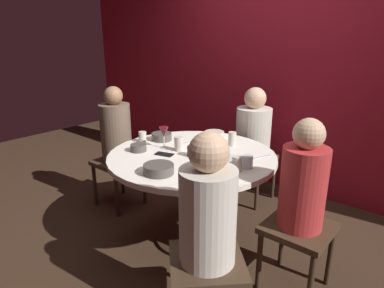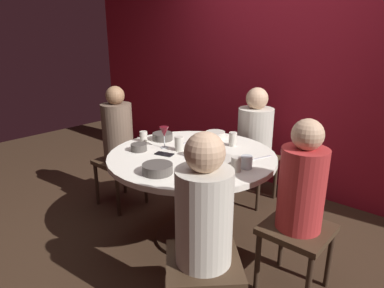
% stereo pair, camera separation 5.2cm
% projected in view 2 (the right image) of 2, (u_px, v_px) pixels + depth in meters
% --- Properties ---
extents(ground_plane, '(8.00, 8.00, 0.00)m').
position_uv_depth(ground_plane, '(192.00, 238.00, 2.82)').
color(ground_plane, '#382619').
extents(back_wall, '(6.00, 0.10, 2.60)m').
position_uv_depth(back_wall, '(286.00, 67.00, 3.47)').
color(back_wall, maroon).
rests_on(back_wall, ground).
extents(dining_table, '(1.29, 1.29, 0.75)m').
position_uv_depth(dining_table, '(192.00, 173.00, 2.63)').
color(dining_table, silver).
rests_on(dining_table, ground).
extents(seated_diner_left, '(0.40, 0.40, 1.18)m').
position_uv_depth(seated_diner_left, '(118.00, 135.00, 3.17)').
color(seated_diner_left, '#3F2D1E').
rests_on(seated_diner_left, ground).
extents(seated_diner_back, '(0.40, 0.40, 1.16)m').
position_uv_depth(seated_diner_back, '(255.00, 133.00, 3.26)').
color(seated_diner_back, '#3F2D1E').
rests_on(seated_diner_back, ground).
extents(seated_diner_right, '(0.40, 0.40, 1.17)m').
position_uv_depth(seated_diner_right, '(301.00, 191.00, 2.04)').
color(seated_diner_right, '#3F2D1E').
rests_on(seated_diner_right, ground).
extents(seated_diner_front_right, '(0.57, 0.57, 1.19)m').
position_uv_depth(seated_diner_front_right, '(204.00, 217.00, 1.72)').
color(seated_diner_front_right, '#3F2D1E').
rests_on(seated_diner_front_right, ground).
extents(candle_holder, '(0.08, 0.08, 0.10)m').
position_uv_depth(candle_holder, '(192.00, 151.00, 2.53)').
color(candle_holder, black).
rests_on(candle_holder, dining_table).
extents(wine_glass, '(0.08, 0.08, 0.18)m').
position_uv_depth(wine_glass, '(164.00, 133.00, 2.68)').
color(wine_glass, silver).
rests_on(wine_glass, dining_table).
extents(dinner_plate, '(0.22, 0.22, 0.01)m').
position_uv_depth(dinner_plate, '(221.00, 159.00, 2.46)').
color(dinner_plate, beige).
rests_on(dinner_plate, dining_table).
extents(cell_phone, '(0.15, 0.10, 0.01)m').
position_uv_depth(cell_phone, '(164.00, 154.00, 2.57)').
color(cell_phone, black).
rests_on(cell_phone, dining_table).
extents(bowl_serving_large, '(0.15, 0.15, 0.05)m').
position_uv_depth(bowl_serving_large, '(218.00, 176.00, 2.12)').
color(bowl_serving_large, '#B2ADA3').
rests_on(bowl_serving_large, dining_table).
extents(bowl_salad_center, '(0.20, 0.20, 0.06)m').
position_uv_depth(bowl_salad_center, '(157.00, 169.00, 2.21)').
color(bowl_salad_center, '#4C4742').
rests_on(bowl_salad_center, dining_table).
extents(bowl_small_white, '(0.17, 0.17, 0.06)m').
position_uv_depth(bowl_small_white, '(215.00, 135.00, 2.98)').
color(bowl_small_white, beige).
rests_on(bowl_small_white, dining_table).
extents(bowl_sauce_side, '(0.13, 0.13, 0.06)m').
position_uv_depth(bowl_sauce_side, '(139.00, 147.00, 2.64)').
color(bowl_sauce_side, '#4C4742').
rests_on(bowl_sauce_side, dining_table).
extents(bowl_rice_portion, '(0.17, 0.17, 0.06)m').
position_uv_depth(bowl_rice_portion, '(163.00, 136.00, 2.91)').
color(bowl_rice_portion, '#4C4742').
rests_on(bowl_rice_portion, dining_table).
extents(cup_near_candle, '(0.07, 0.07, 0.12)m').
position_uv_depth(cup_near_candle, '(233.00, 139.00, 2.75)').
color(cup_near_candle, beige).
rests_on(cup_near_candle, dining_table).
extents(cup_by_left_diner, '(0.07, 0.07, 0.10)m').
position_uv_depth(cup_by_left_diner, '(236.00, 164.00, 2.24)').
color(cup_by_left_diner, beige).
rests_on(cup_by_left_diner, dining_table).
extents(cup_by_right_diner, '(0.07, 0.07, 0.09)m').
position_uv_depth(cup_by_right_diner, '(143.00, 136.00, 2.87)').
color(cup_by_right_diner, beige).
rests_on(cup_by_right_diner, dining_table).
extents(cup_center_front, '(0.08, 0.08, 0.09)m').
position_uv_depth(cup_center_front, '(247.00, 162.00, 2.29)').
color(cup_center_front, silver).
rests_on(cup_center_front, dining_table).
extents(cup_far_edge, '(0.07, 0.07, 0.11)m').
position_uv_depth(cup_far_edge, '(179.00, 144.00, 2.64)').
color(cup_far_edge, beige).
rests_on(cup_far_edge, dining_table).
extents(fork_near_plate, '(0.08, 0.17, 0.01)m').
position_uv_depth(fork_near_plate, '(188.00, 143.00, 2.84)').
color(fork_near_plate, '#B7B7BC').
rests_on(fork_near_plate, dining_table).
extents(knife_near_plate, '(0.08, 0.17, 0.01)m').
position_uv_depth(knife_near_plate, '(261.00, 158.00, 2.49)').
color(knife_near_plate, '#B7B7BC').
rests_on(knife_near_plate, dining_table).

